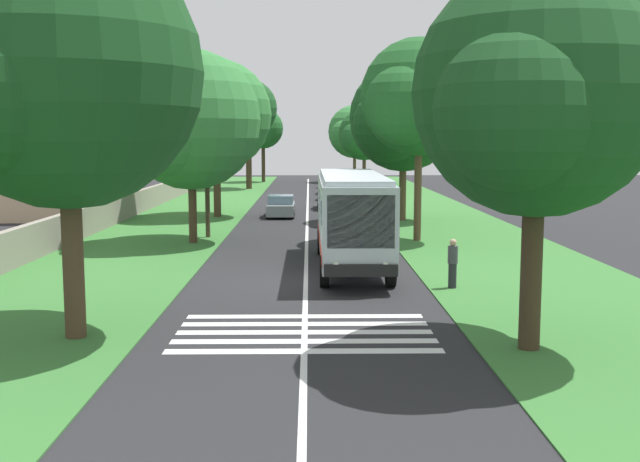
{
  "coord_description": "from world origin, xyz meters",
  "views": [
    {
      "loc": [
        -26.25,
        -0.13,
        5.11
      ],
      "look_at": [
        2.34,
        -0.54,
        1.6
      ],
      "focal_mm": 42.27,
      "sensor_mm": 36.0,
      "label": 1
    }
  ],
  "objects": [
    {
      "name": "ground",
      "position": [
        0.0,
        0.0,
        0.0
      ],
      "size": [
        160.0,
        160.0,
        0.0
      ],
      "primitive_type": "plane",
      "color": "#262628"
    },
    {
      "name": "grass_verge_left",
      "position": [
        15.0,
        8.2,
        0.02
      ],
      "size": [
        120.0,
        8.0,
        0.04
      ],
      "primitive_type": "cube",
      "color": "#387533",
      "rests_on": "ground"
    },
    {
      "name": "grass_verge_right",
      "position": [
        15.0,
        -8.2,
        0.02
      ],
      "size": [
        120.0,
        8.0,
        0.04
      ],
      "primitive_type": "cube",
      "color": "#387533",
      "rests_on": "ground"
    },
    {
      "name": "centre_line",
      "position": [
        15.0,
        0.0,
        0.0
      ],
      "size": [
        110.0,
        0.16,
        0.01
      ],
      "primitive_type": "cube",
      "color": "silver",
      "rests_on": "ground"
    },
    {
      "name": "coach_bus",
      "position": [
        3.37,
        -1.8,
        2.15
      ],
      "size": [
        11.16,
        2.62,
        3.73
      ],
      "color": "silver",
      "rests_on": "ground"
    },
    {
      "name": "zebra_crossing",
      "position": [
        -6.73,
        0.0,
        0.0
      ],
      "size": [
        4.05,
        6.8,
        0.01
      ],
      "color": "silver",
      "rests_on": "ground"
    },
    {
      "name": "trailing_car_0",
      "position": [
        23.14,
        1.74,
        0.67
      ],
      "size": [
        4.3,
        1.78,
        1.43
      ],
      "color": "gray",
      "rests_on": "ground"
    },
    {
      "name": "trailing_car_1",
      "position": [
        28.8,
        -1.63,
        0.67
      ],
      "size": [
        4.3,
        1.78,
        1.43
      ],
      "color": "black",
      "rests_on": "ground"
    },
    {
      "name": "trailing_car_2",
      "position": [
        36.71,
        -2.01,
        0.67
      ],
      "size": [
        4.3,
        1.78,
        1.43
      ],
      "color": "#145933",
      "rests_on": "ground"
    },
    {
      "name": "trailing_car_3",
      "position": [
        43.63,
        -2.05,
        0.67
      ],
      "size": [
        4.3,
        1.78,
        1.43
      ],
      "color": "#B7A893",
      "rests_on": "ground"
    },
    {
      "name": "roadside_tree_left_0",
      "position": [
        62.84,
        5.43,
        6.17
      ],
      "size": [
        5.61,
        4.72,
        8.64
      ],
      "color": "#3D2D1E",
      "rests_on": "grass_verge_left"
    },
    {
      "name": "roadside_tree_left_1",
      "position": [
        50.68,
        6.12,
        7.96
      ],
      "size": [
        6.95,
        5.83,
        11.02
      ],
      "color": "#3D2D1E",
      "rests_on": "grass_verge_left"
    },
    {
      "name": "roadside_tree_left_2",
      "position": [
        10.51,
        5.74,
        5.83
      ],
      "size": [
        8.06,
        6.75,
        9.35
      ],
      "color": "#4C3826",
      "rests_on": "grass_verge_left"
    },
    {
      "name": "roadside_tree_left_3",
      "position": [
        -7.15,
        6.03,
        6.59
      ],
      "size": [
        7.91,
        6.84,
        10.14
      ],
      "color": "#4C3826",
      "rests_on": "grass_verge_left"
    },
    {
      "name": "roadside_tree_left_4",
      "position": [
        22.99,
        6.02,
        6.44
      ],
      "size": [
        8.52,
        7.19,
        10.19
      ],
      "color": "#4C3826",
      "rests_on": "grass_verge_left"
    },
    {
      "name": "roadside_tree_right_0",
      "position": [
        63.01,
        -5.34,
        5.76
      ],
      "size": [
        7.55,
        6.23,
        9.01
      ],
      "color": "brown",
      "rests_on": "grass_verge_right"
    },
    {
      "name": "roadside_tree_right_1",
      "position": [
        -8.34,
        -5.34,
        6.03
      ],
      "size": [
        7.09,
        5.9,
        9.11
      ],
      "color": "#3D2D1E",
      "rests_on": "grass_verge_right"
    },
    {
      "name": "roadside_tree_right_2",
      "position": [
        53.41,
        -5.8,
        5.41
      ],
      "size": [
        6.57,
        5.43,
        8.24
      ],
      "color": "#4C3826",
      "rests_on": "grass_verge_right"
    },
    {
      "name": "roadside_tree_right_3",
      "position": [
        20.38,
        -5.74,
        6.24
      ],
      "size": [
        7.88,
        6.68,
        9.72
      ],
      "color": "brown",
      "rests_on": "grass_verge_right"
    },
    {
      "name": "roadside_tree_right_4",
      "position": [
        11.16,
        -5.38,
        6.98
      ],
      "size": [
        7.03,
        5.8,
        10.01
      ],
      "color": "brown",
      "rests_on": "grass_verge_right"
    },
    {
      "name": "utility_pole",
      "position": [
        12.54,
        5.12,
        3.97
      ],
      "size": [
        0.24,
        1.4,
        7.57
      ],
      "color": "#473828",
      "rests_on": "grass_verge_left"
    },
    {
      "name": "roadside_wall",
      "position": [
        20.0,
        11.6,
        0.8
      ],
      "size": [
        70.0,
        0.4,
        1.53
      ],
      "primitive_type": "cube",
      "color": "gray",
      "rests_on": "grass_verge_left"
    },
    {
      "name": "roadside_building",
      "position": [
        23.66,
        16.78,
        3.42
      ],
      "size": [
        9.05,
        8.94,
        6.75
      ],
      "color": "beige",
      "rests_on": "ground"
    },
    {
      "name": "pedestrian",
      "position": [
        -0.99,
        -5.02,
        0.91
      ],
      "size": [
        0.34,
        0.34,
        1.69
      ],
      "color": "#26262D",
      "rests_on": "grass_verge_right"
    }
  ]
}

